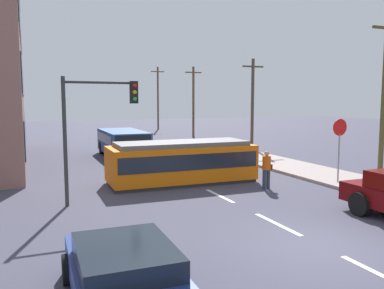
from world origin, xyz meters
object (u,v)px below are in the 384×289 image
object	(u,v)px
city_bus	(123,142)
utility_pole_distant	(158,97)
streetcar_tram	(182,161)
utility_pole_near	(384,95)
parked_sedan_near	(124,272)
stop_sign	(340,137)
pedestrian_crossing	(267,168)
utility_pole_mid	(252,102)
traffic_light_mast	(96,115)
utility_pole_far	(193,100)

from	to	relation	value
city_bus	utility_pole_distant	xyz separation A→B (m)	(10.17, 23.92, 3.25)
streetcar_tram	city_bus	xyz separation A→B (m)	(-0.59, 9.62, 0.03)
utility_pole_near	parked_sedan_near	bearing A→B (deg)	-153.74
streetcar_tram	stop_sign	bearing A→B (deg)	-27.07
city_bus	stop_sign	distance (m)	14.68
pedestrian_crossing	utility_pole_mid	xyz separation A→B (m)	(6.81, 12.51, 2.75)
stop_sign	pedestrian_crossing	bearing A→B (deg)	170.33
city_bus	utility_pole_mid	xyz separation A→B (m)	(10.32, 0.23, 2.66)
utility_pole_mid	utility_pole_distant	xyz separation A→B (m)	(-0.15, 23.69, 0.59)
streetcar_tram	utility_pole_distant	xyz separation A→B (m)	(9.58, 33.54, 3.28)
pedestrian_crossing	utility_pole_mid	size ratio (longest dim) A/B	0.24
utility_pole_mid	streetcar_tram	bearing A→B (deg)	-134.68
stop_sign	traffic_light_mast	world-z (taller)	traffic_light_mast
pedestrian_crossing	utility_pole_far	xyz separation A→B (m)	(6.71, 24.18, 2.90)
streetcar_tram	utility_pole_far	xyz separation A→B (m)	(9.63, 21.51, 2.84)
utility_pole_distant	utility_pole_far	bearing A→B (deg)	-89.77
streetcar_tram	utility_pole_distant	distance (m)	35.03
utility_pole_near	stop_sign	bearing A→B (deg)	-174.93
stop_sign	utility_pole_distant	xyz separation A→B (m)	(3.21, 36.79, 2.09)
streetcar_tram	utility_pole_mid	bearing A→B (deg)	45.32
parked_sedan_near	utility_pole_far	bearing A→B (deg)	65.07
pedestrian_crossing	utility_pole_mid	bearing A→B (deg)	61.44
stop_sign	city_bus	bearing A→B (deg)	118.40
pedestrian_crossing	utility_pole_far	world-z (taller)	utility_pole_far
streetcar_tram	stop_sign	distance (m)	7.25
traffic_light_mast	pedestrian_crossing	bearing A→B (deg)	-3.01
city_bus	parked_sedan_near	bearing A→B (deg)	-102.75
city_bus	utility_pole_distant	world-z (taller)	utility_pole_distant
utility_pole_mid	utility_pole_distant	world-z (taller)	utility_pole_distant
city_bus	utility_pole_near	bearing A→B (deg)	-52.11
city_bus	pedestrian_crossing	distance (m)	12.78
pedestrian_crossing	utility_pole_far	distance (m)	25.26
stop_sign	traffic_light_mast	size ratio (longest dim) A/B	0.61
streetcar_tram	city_bus	bearing A→B (deg)	93.53
traffic_light_mast	city_bus	bearing A→B (deg)	72.90
streetcar_tram	parked_sedan_near	xyz separation A→B (m)	(-5.04, -10.04, -0.38)
stop_sign	streetcar_tram	bearing A→B (deg)	152.93
utility_pole_far	traffic_light_mast	bearing A→B (deg)	-120.25
city_bus	utility_pole_near	world-z (taller)	utility_pole_near
city_bus	utility_pole_distant	distance (m)	26.20
parked_sedan_near	utility_pole_mid	world-z (taller)	utility_pole_mid
utility_pole_distant	stop_sign	bearing A→B (deg)	-94.99
pedestrian_crossing	stop_sign	size ratio (longest dim) A/B	0.58
city_bus	parked_sedan_near	world-z (taller)	city_bus
utility_pole_mid	city_bus	bearing A→B (deg)	-178.74
streetcar_tram	utility_pole_mid	xyz separation A→B (m)	(9.73, 9.84, 2.69)
streetcar_tram	pedestrian_crossing	size ratio (longest dim) A/B	4.08
utility_pole_near	utility_pole_mid	size ratio (longest dim) A/B	1.11
city_bus	utility_pole_mid	world-z (taller)	utility_pole_mid
city_bus	pedestrian_crossing	size ratio (longest dim) A/B	3.55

